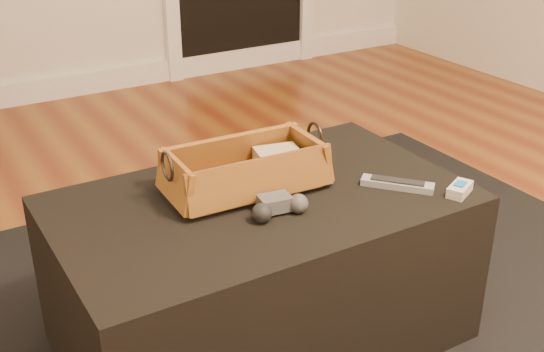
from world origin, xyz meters
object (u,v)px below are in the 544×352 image
wicker_basket (245,172)px  game_controller (278,206)px  ottoman (261,270)px  cream_gadget (460,189)px  tv_remote (241,184)px  silver_remote (397,184)px

wicker_basket → game_controller: bearing=-90.4°
ottoman → cream_gadget: (0.43, -0.24, 0.22)m
wicker_basket → cream_gadget: (0.44, -0.29, -0.03)m
game_controller → tv_remote: bearing=97.8°
silver_remote → ottoman: bearing=158.0°
ottoman → game_controller: game_controller is taller
ottoman → cream_gadget: cream_gadget is taller
tv_remote → cream_gadget: tv_remote is taller
ottoman → cream_gadget: size_ratio=11.01×
cream_gadget → game_controller: bearing=162.8°
ottoman → game_controller: bearing=-96.2°
ottoman → wicker_basket: size_ratio=2.43×
silver_remote → cream_gadget: (0.11, -0.11, 0.00)m
wicker_basket → game_controller: wicker_basket is taller
ottoman → wicker_basket: 0.26m
wicker_basket → game_controller: size_ratio=2.87×
wicker_basket → tv_remote: bearing=-145.5°
cream_gadget → silver_remote: bearing=135.1°
tv_remote → wicker_basket: size_ratio=0.51×
ottoman → game_controller: (-0.01, -0.10, 0.23)m
game_controller → silver_remote: size_ratio=0.88×
silver_remote → wicker_basket: bearing=150.4°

